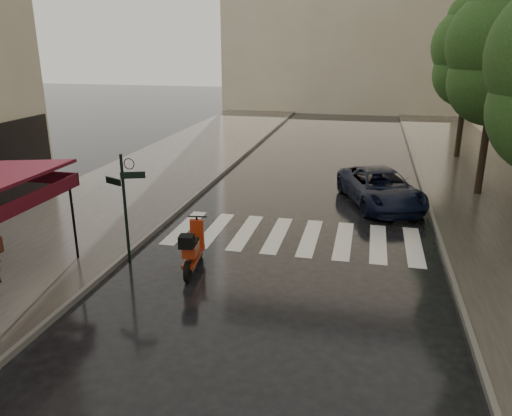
% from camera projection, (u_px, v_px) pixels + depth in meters
% --- Properties ---
extents(ground, '(120.00, 120.00, 0.00)m').
position_uv_depth(ground, '(118.00, 323.00, 10.95)').
color(ground, black).
rests_on(ground, ground).
extents(sidewalk_near, '(6.00, 60.00, 0.12)m').
position_uv_depth(sidewalk_near, '(153.00, 175.00, 22.99)').
color(sidewalk_near, '#38332D').
rests_on(sidewalk_near, ground).
extents(sidewalk_far, '(5.50, 60.00, 0.12)m').
position_uv_depth(sidewalk_far, '(497.00, 196.00, 19.87)').
color(sidewalk_far, '#38332D').
rests_on(sidewalk_far, ground).
extents(curb_near, '(0.12, 60.00, 0.16)m').
position_uv_depth(curb_near, '(216.00, 179.00, 22.34)').
color(curb_near, '#595651').
rests_on(curb_near, ground).
extents(curb_far, '(0.12, 60.00, 0.16)m').
position_uv_depth(curb_far, '(424.00, 191.00, 20.46)').
color(curb_far, '#595651').
rests_on(curb_far, ground).
extents(crosswalk, '(7.85, 3.20, 0.01)m').
position_uv_depth(crosswalk, '(294.00, 236.00, 15.88)').
color(crosswalk, silver).
rests_on(crosswalk, ground).
extents(signpost, '(1.17, 0.29, 3.10)m').
position_uv_depth(signpost, '(125.00, 200.00, 13.41)').
color(signpost, black).
rests_on(signpost, ground).
extents(tree_mid, '(3.80, 3.80, 8.34)m').
position_uv_depth(tree_mid, '(498.00, 50.00, 18.29)').
color(tree_mid, black).
rests_on(tree_mid, sidewalk_far).
extents(tree_far, '(3.80, 3.80, 8.16)m').
position_uv_depth(tree_far, '(470.00, 51.00, 24.76)').
color(tree_far, black).
rests_on(tree_far, sidewalk_far).
extents(scooter, '(0.64, 1.99, 1.31)m').
position_uv_depth(scooter, '(193.00, 250.00, 13.32)').
color(scooter, black).
rests_on(scooter, ground).
extents(parked_car, '(3.72, 5.30, 1.34)m').
position_uv_depth(parked_car, '(381.00, 188.00, 18.79)').
color(parked_car, black).
rests_on(parked_car, ground).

